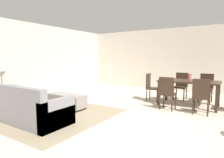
% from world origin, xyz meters
% --- Properties ---
extents(ground_plane, '(10.80, 10.80, 0.00)m').
position_xyz_m(ground_plane, '(0.00, 0.00, 0.00)').
color(ground_plane, beige).
extents(wall_back, '(9.00, 0.12, 2.70)m').
position_xyz_m(wall_back, '(0.00, 5.00, 1.35)').
color(wall_back, beige).
rests_on(wall_back, ground_plane).
extents(wall_left, '(0.12, 11.00, 2.70)m').
position_xyz_m(wall_left, '(-4.50, 0.50, 1.35)').
color(wall_left, beige).
rests_on(wall_left, ground_plane).
extents(area_rug, '(3.00, 2.80, 0.01)m').
position_xyz_m(area_rug, '(-2.07, -0.31, 0.00)').
color(area_rug, gray).
rests_on(area_rug, ground_plane).
extents(couch, '(2.00, 0.88, 0.86)m').
position_xyz_m(couch, '(-2.03, -0.97, 0.29)').
color(couch, gray).
rests_on(couch, ground_plane).
extents(ottoman_table, '(1.16, 0.45, 0.41)m').
position_xyz_m(ottoman_table, '(-2.11, 0.31, 0.23)').
color(ottoman_table, gray).
rests_on(ottoman_table, ground_plane).
extents(side_table, '(0.40, 0.40, 0.56)m').
position_xyz_m(side_table, '(-3.33, -0.83, 0.45)').
color(side_table, brown).
rests_on(side_table, ground_plane).
extents(table_lamp, '(0.26, 0.26, 0.53)m').
position_xyz_m(table_lamp, '(-3.33, -0.83, 0.98)').
color(table_lamp, brown).
rests_on(table_lamp, side_table).
extents(dining_table, '(1.67, 0.89, 0.76)m').
position_xyz_m(dining_table, '(0.76, 2.48, 0.67)').
color(dining_table, '#332319').
rests_on(dining_table, ground_plane).
extents(dining_chair_near_left, '(0.41, 0.41, 0.92)m').
position_xyz_m(dining_chair_near_left, '(0.35, 1.67, 0.52)').
color(dining_chair_near_left, '#332319').
rests_on(dining_chair_near_left, ground_plane).
extents(dining_chair_near_right, '(0.42, 0.42, 0.92)m').
position_xyz_m(dining_chair_near_right, '(1.21, 1.68, 0.52)').
color(dining_chair_near_right, '#332319').
rests_on(dining_chair_near_right, ground_plane).
extents(dining_chair_far_left, '(0.41, 0.41, 0.92)m').
position_xyz_m(dining_chair_far_left, '(0.37, 3.26, 0.52)').
color(dining_chair_far_left, '#332319').
rests_on(dining_chair_far_left, ground_plane).
extents(dining_chair_far_right, '(0.42, 0.42, 0.92)m').
position_xyz_m(dining_chair_far_right, '(1.14, 3.29, 0.52)').
color(dining_chair_far_right, '#332319').
rests_on(dining_chair_far_right, ground_plane).
extents(dining_chair_head_west, '(0.43, 0.43, 0.92)m').
position_xyz_m(dining_chair_head_west, '(-0.41, 2.45, 0.52)').
color(dining_chair_head_west, '#332319').
rests_on(dining_chair_head_west, ground_plane).
extents(vase_centerpiece, '(0.10, 0.10, 0.21)m').
position_xyz_m(vase_centerpiece, '(0.77, 2.52, 0.87)').
color(vase_centerpiece, '#B26659').
rests_on(vase_centerpiece, dining_table).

